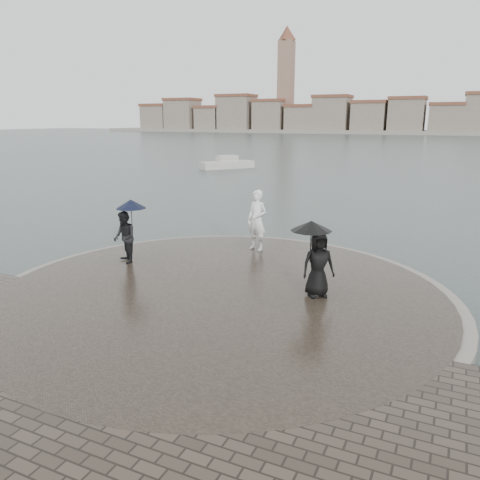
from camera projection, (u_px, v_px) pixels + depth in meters
The scene contains 8 objects.
ground at pixel (141, 362), 9.57m from camera, with size 400.00×400.00×0.00m, color #2B3835.
kerb_ring at pixel (220, 297), 12.60m from camera, with size 12.50×12.50×0.32m, color gray.
quay_tip at pixel (220, 296), 12.59m from camera, with size 11.90×11.90×0.36m, color #2D261E.
statue at pixel (257, 220), 16.21m from camera, with size 0.77×0.50×2.11m, color white.
visitor_left at pixel (126, 230), 14.73m from camera, with size 1.23×1.06×2.04m.
visitor_right at pixel (316, 253), 11.94m from camera, with size 1.29×1.10×1.95m.
far_skyline at pixel (425, 117), 151.72m from camera, with size 260.00×20.00×37.00m.
boats at pixel (409, 169), 43.20m from camera, with size 38.21×12.47×1.50m.
Camera 1 is at (5.49, -6.97, 4.81)m, focal length 35.00 mm.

